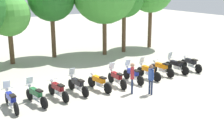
% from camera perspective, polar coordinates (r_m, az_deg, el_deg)
% --- Properties ---
extents(ground_plane, '(80.00, 80.00, 0.00)m').
position_cam_1_polar(ground_plane, '(18.98, 0.84, -2.96)').
color(ground_plane, '#ADA899').
extents(motorcycle_0, '(0.62, 2.19, 1.37)m').
position_cam_1_polar(motorcycle_0, '(16.21, -18.25, -5.28)').
color(motorcycle_0, black).
rests_on(motorcycle_0, ground_plane).
extents(motorcycle_1, '(0.62, 2.18, 1.37)m').
position_cam_1_polar(motorcycle_1, '(16.53, -13.95, -4.51)').
color(motorcycle_1, black).
rests_on(motorcycle_1, ground_plane).
extents(motorcycle_2, '(0.62, 2.19, 0.99)m').
position_cam_1_polar(motorcycle_2, '(17.08, -10.03, -3.64)').
color(motorcycle_2, black).
rests_on(motorcycle_2, ground_plane).
extents(motorcycle_3, '(0.62, 2.19, 1.37)m').
position_cam_1_polar(motorcycle_3, '(17.72, -6.41, -2.71)').
color(motorcycle_3, black).
rests_on(motorcycle_3, ground_plane).
extents(motorcycle_4, '(0.62, 2.19, 0.99)m').
position_cam_1_polar(motorcycle_4, '(18.11, -2.44, -2.25)').
color(motorcycle_4, black).
rests_on(motorcycle_4, ground_plane).
extents(motorcycle_5, '(0.62, 2.19, 1.37)m').
position_cam_1_polar(motorcycle_5, '(18.81, 0.86, -1.48)').
color(motorcycle_5, black).
rests_on(motorcycle_5, ground_plane).
extents(motorcycle_6, '(0.62, 2.19, 1.37)m').
position_cam_1_polar(motorcycle_6, '(19.57, 3.90, -0.81)').
color(motorcycle_6, black).
rests_on(motorcycle_6, ground_plane).
extents(motorcycle_7, '(0.62, 2.19, 1.37)m').
position_cam_1_polar(motorcycle_7, '(20.37, 6.73, -0.21)').
color(motorcycle_7, black).
rests_on(motorcycle_7, ground_plane).
extents(motorcycle_8, '(0.62, 2.19, 0.99)m').
position_cam_1_polar(motorcycle_8, '(21.29, 9.17, 0.38)').
color(motorcycle_8, black).
rests_on(motorcycle_8, ground_plane).
extents(motorcycle_9, '(0.62, 2.19, 1.37)m').
position_cam_1_polar(motorcycle_9, '(22.08, 11.83, 0.85)').
color(motorcycle_9, black).
rests_on(motorcycle_9, ground_plane).
extents(motorcycle_10, '(0.64, 2.19, 0.99)m').
position_cam_1_polar(motorcycle_10, '(22.89, 14.43, 1.18)').
color(motorcycle_10, black).
rests_on(motorcycle_10, ground_plane).
extents(person_0, '(0.34, 0.36, 1.82)m').
position_cam_1_polar(person_0, '(17.40, 3.78, -1.03)').
color(person_0, '#232D4C').
rests_on(person_0, ground_plane).
extents(person_1, '(0.26, 0.41, 1.78)m').
position_cam_1_polar(person_1, '(17.37, 7.26, -1.28)').
color(person_1, '#232D4C').
rests_on(person_1, ground_plane).
extents(tree_2, '(3.29, 3.29, 5.47)m').
position_cam_1_polar(tree_2, '(24.68, -18.71, 9.70)').
color(tree_2, brown).
rests_on(tree_2, ground_plane).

